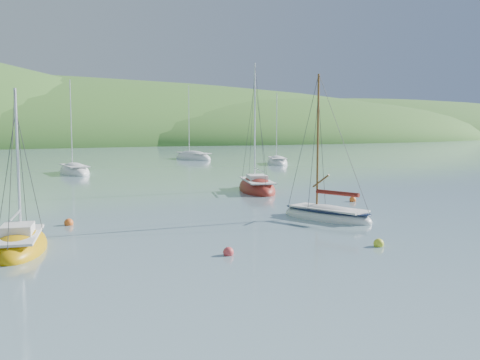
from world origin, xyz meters
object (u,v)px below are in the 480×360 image
sloop_red (257,189)px  distant_sloop_b (193,158)px  daysailer_white (327,215)px  distant_sloop_a (74,172)px  sailboat_yellow (19,246)px  distant_sloop_d (277,163)px

sloop_red → distant_sloop_b: bearing=92.8°
daysailer_white → sloop_red: bearing=58.9°
daysailer_white → distant_sloop_a: size_ratio=0.77×
sloop_red → sailboat_yellow: (-19.14, -13.18, -0.04)m
daysailer_white → sailboat_yellow: (-16.06, -0.03, -0.03)m
sloop_red → distant_sloop_a: 25.55m
daysailer_white → distant_sloop_b: 57.25m
sloop_red → distant_sloop_a: size_ratio=0.99×
distant_sloop_a → distant_sloop_d: 28.27m
daysailer_white → distant_sloop_d: distant_sloop_d is taller
sloop_red → distant_sloop_d: size_ratio=1.03×
daysailer_white → sailboat_yellow: 16.06m
sloop_red → sailboat_yellow: bearing=-126.1°
daysailer_white → sloop_red: sloop_red is taller
daysailer_white → distant_sloop_d: (21.62, 39.39, -0.02)m
daysailer_white → distant_sloop_d: 44.94m
distant_sloop_a → distant_sloop_d: (28.15, 2.58, -0.01)m
sloop_red → distant_sloop_a: bearing=131.5°
distant_sloop_b → distant_sloop_a: bearing=-149.4°
daysailer_white → distant_sloop_d: size_ratio=0.80×
sailboat_yellow → distant_sloop_a: 38.06m
sloop_red → distant_sloop_d: (18.54, 26.25, -0.03)m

